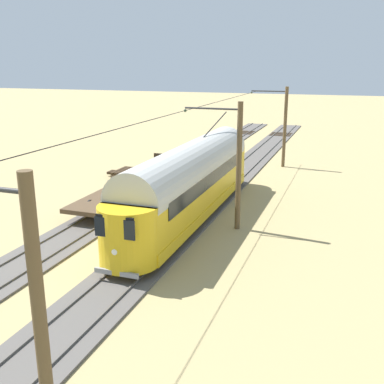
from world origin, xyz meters
The scene contains 11 objects.
ground_plane centered at (0.00, 0.00, 0.00)m, with size 220.00×220.00×0.00m, color tan.
track_streetcar_siding centered at (-2.39, -0.31, 0.05)m, with size 2.80×80.00×0.18m.
track_adjacent_siding centered at (2.39, -0.31, 0.05)m, with size 2.80×80.00×0.18m.
vintage_streetcar centered at (-2.39, 2.54, 2.26)m, with size 2.65×17.80×5.17m.
flatcar_adjacent centered at (2.39, -0.25, 0.86)m, with size 2.80×12.73×1.60m.
catenary_pole_foreground centered at (-5.24, -12.78, 3.54)m, with size 3.17×0.28×6.72m.
catenary_pole_mid_near centered at (-5.24, 3.39, 3.54)m, with size 3.17×0.28×6.72m.
catenary_pole_mid_far centered at (-5.24, 19.56, 3.54)m, with size 3.17×0.28×6.72m.
overhead_wire_run centered at (-2.46, 2.59, 6.18)m, with size 2.96×36.34×0.18m.
spare_tie_stack centered at (5.96, -5.07, 0.27)m, with size 2.40×2.40×0.54m.
track_end_bumper centered at (2.39, -14.02, 0.40)m, with size 1.80×0.60×0.80m, color #B2A519.
Camera 1 is at (-10.74, 25.98, 8.54)m, focal length 42.77 mm.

